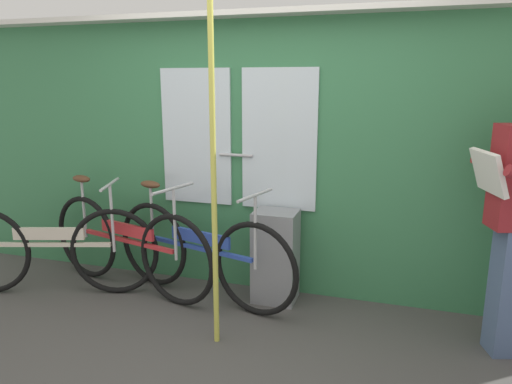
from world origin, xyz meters
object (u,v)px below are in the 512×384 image
Objects in this scene: bicycle_leaning_behind at (49,249)px; bicycle_by_pole at (200,253)px; trash_bin_by_wall at (276,256)px; handrail_pole at (214,183)px; bicycle_near_door at (127,245)px.

bicycle_leaning_behind is 1.23m from bicycle_by_pole.
bicycle_by_pole is at bearing -3.91° from bicycle_leaning_behind.
trash_bin_by_wall is at bearing 29.51° from bicycle_by_pole.
bicycle_by_pole is 0.78× the size of handrail_pole.
handrail_pole is (0.37, -0.57, 0.70)m from bicycle_by_pole.
trash_bin_by_wall is at bearing -3.44° from bicycle_leaning_behind.
handrail_pole is at bearing -13.90° from bicycle_near_door.
bicycle_near_door is 0.62m from bicycle_leaning_behind.
bicycle_leaning_behind is at bearing 169.43° from handrail_pole.
bicycle_near_door is 1.23m from trash_bin_by_wall.
handrail_pole is at bearing -27.57° from bicycle_leaning_behind.
bicycle_leaning_behind is 2.32× the size of trash_bin_by_wall.
handrail_pole reaches higher than bicycle_near_door.
bicycle_leaning_behind is at bearing -166.43° from trash_bin_by_wall.
bicycle_leaning_behind is 1.74m from handrail_pole.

